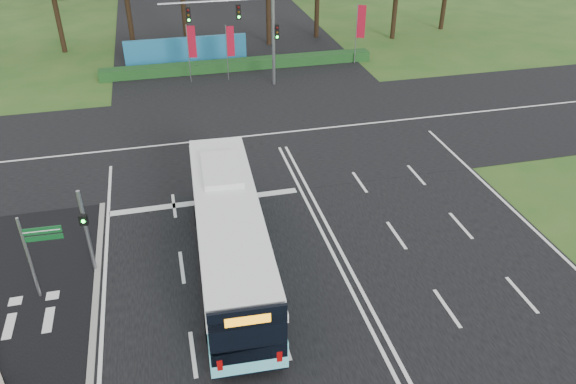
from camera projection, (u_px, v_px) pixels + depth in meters
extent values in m
plane|color=#26511B|center=(329.00, 246.00, 25.46)|extent=(120.00, 120.00, 0.00)
cube|color=black|center=(329.00, 246.00, 25.45)|extent=(20.00, 120.00, 0.04)
cube|color=black|center=(272.00, 134.00, 35.38)|extent=(120.00, 14.00, 0.05)
cube|color=black|center=(25.00, 343.00, 20.44)|extent=(5.00, 18.00, 0.06)
cube|color=gray|center=(94.00, 331.00, 20.91)|extent=(0.25, 18.00, 0.12)
cube|color=#68E2F1|center=(230.00, 248.00, 23.54)|extent=(3.20, 12.56, 1.14)
cube|color=black|center=(231.00, 257.00, 23.81)|extent=(3.17, 12.49, 0.31)
cube|color=black|center=(229.00, 227.00, 23.00)|extent=(3.08, 12.36, 0.99)
cube|color=white|center=(228.00, 215.00, 22.67)|extent=(3.20, 12.56, 0.36)
cube|color=white|center=(228.00, 207.00, 22.48)|extent=(3.12, 12.06, 0.36)
cube|color=white|center=(221.00, 169.00, 24.49)|extent=(1.81, 3.19, 0.26)
cube|color=black|center=(248.00, 336.00, 17.81)|extent=(2.52, 0.24, 2.28)
cube|color=orange|center=(248.00, 320.00, 17.40)|extent=(1.45, 0.13, 0.36)
cylinder|color=black|center=(198.00, 216.00, 26.59)|extent=(0.34, 1.09, 1.08)
cylinder|color=black|center=(249.00, 210.00, 26.98)|extent=(0.34, 1.09, 1.08)
cylinder|color=black|center=(209.00, 329.00, 20.35)|extent=(0.34, 1.09, 1.08)
cylinder|color=black|center=(275.00, 320.00, 20.74)|extent=(0.34, 1.09, 1.08)
cylinder|color=gray|center=(87.00, 232.00, 22.97)|extent=(0.16, 0.16, 3.98)
cube|color=black|center=(83.00, 220.00, 22.43)|extent=(0.36, 0.27, 0.45)
sphere|color=#19F233|center=(83.00, 221.00, 22.35)|extent=(0.16, 0.16, 0.16)
cylinder|color=gray|center=(29.00, 259.00, 21.59)|extent=(0.11, 0.11, 3.83)
cube|color=#0D491D|center=(42.00, 231.00, 21.06)|extent=(1.44, 0.11, 0.29)
cube|color=#0D491D|center=(44.00, 238.00, 21.24)|extent=(1.44, 0.11, 0.21)
cube|color=white|center=(41.00, 231.00, 21.03)|extent=(1.34, 0.06, 0.04)
cylinder|color=gray|center=(189.00, 54.00, 42.01)|extent=(0.07, 0.07, 4.44)
cube|color=maroon|center=(192.00, 42.00, 41.53)|extent=(0.59, 0.16, 2.37)
cylinder|color=gray|center=(227.00, 53.00, 42.54)|extent=(0.07, 0.07, 4.24)
cube|color=maroon|center=(231.00, 41.00, 42.14)|extent=(0.57, 0.04, 2.26)
cylinder|color=gray|center=(356.00, 34.00, 45.75)|extent=(0.08, 0.08, 4.89)
cube|color=maroon|center=(361.00, 22.00, 45.15)|extent=(0.61, 0.31, 2.61)
cylinder|color=gray|center=(273.00, 39.00, 41.00)|extent=(0.24, 0.24, 7.00)
cylinder|color=gray|center=(216.00, 1.00, 38.67)|extent=(8.00, 0.16, 0.16)
cube|color=black|center=(238.00, 12.00, 39.39)|extent=(0.32, 0.28, 1.05)
cube|color=black|center=(188.00, 15.00, 38.69)|extent=(0.32, 0.28, 1.05)
cube|color=black|center=(277.00, 32.00, 40.78)|extent=(0.32, 0.28, 1.05)
cube|color=#163D17|center=(239.00, 65.00, 45.53)|extent=(22.00, 1.20, 0.80)
cube|color=#1A6691|center=(186.00, 51.00, 46.42)|extent=(10.00, 0.30, 2.20)
cylinder|color=black|center=(56.00, 10.00, 47.78)|extent=(0.44, 0.44, 7.20)
cylinder|color=black|center=(127.00, 0.00, 48.17)|extent=(0.44, 0.44, 8.55)
cylinder|color=black|center=(183.00, 1.00, 49.03)|extent=(0.44, 0.44, 7.94)
cylinder|color=black|center=(268.00, 3.00, 49.57)|extent=(0.44, 0.44, 7.50)
cylinder|color=black|center=(396.00, 1.00, 51.39)|extent=(0.44, 0.44, 6.90)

